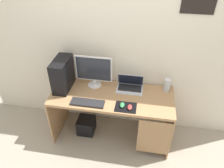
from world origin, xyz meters
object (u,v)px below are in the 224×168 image
(pc_tower, at_px, (63,74))
(mouse_right, at_px, (130,107))
(mouse_left, at_px, (122,105))
(laptop, at_px, (130,86))
(speaker, at_px, (167,85))
(monitor, at_px, (94,71))
(subwoofer, at_px, (86,125))
(keyboard, at_px, (87,103))

(pc_tower, xyz_separation_m, mouse_right, (0.92, -0.28, -0.19))
(mouse_left, bearing_deg, pc_tower, 162.90)
(laptop, xyz_separation_m, speaker, (0.48, 0.03, 0.05))
(laptop, bearing_deg, monitor, -178.23)
(monitor, xyz_separation_m, laptop, (0.49, 0.02, -0.19))
(mouse_right, relative_size, subwoofer, 0.39)
(pc_tower, relative_size, speaker, 2.37)
(speaker, relative_size, mouse_right, 1.86)
(pc_tower, distance_m, keyboard, 0.52)
(laptop, xyz_separation_m, mouse_left, (-0.05, -0.38, -0.02))
(speaker, bearing_deg, monitor, -177.14)
(pc_tower, relative_size, mouse_right, 4.42)
(mouse_right, distance_m, subwoofer, 0.93)
(subwoofer, bearing_deg, pc_tower, 165.41)
(pc_tower, bearing_deg, mouse_right, -16.86)
(monitor, relative_size, laptop, 1.38)
(keyboard, xyz_separation_m, mouse_left, (0.43, 0.02, 0.01))
(speaker, xyz_separation_m, subwoofer, (-1.09, -0.23, -0.71))
(monitor, xyz_separation_m, speaker, (0.97, 0.05, -0.15))
(pc_tower, relative_size, keyboard, 1.01)
(monitor, xyz_separation_m, subwoofer, (-0.11, -0.18, -0.86))
(laptop, bearing_deg, mouse_left, -98.25)
(mouse_left, bearing_deg, subwoofer, 161.65)
(monitor, bearing_deg, mouse_left, -40.02)
(monitor, height_order, keyboard, monitor)
(pc_tower, xyz_separation_m, laptop, (0.88, 0.12, -0.17))
(keyboard, relative_size, mouse_right, 4.38)
(mouse_left, distance_m, subwoofer, 0.86)
(monitor, bearing_deg, speaker, 2.86)
(pc_tower, relative_size, laptop, 1.21)
(mouse_left, relative_size, subwoofer, 0.39)
(pc_tower, bearing_deg, speaker, 6.59)
(monitor, xyz_separation_m, keyboard, (0.00, -0.38, -0.23))
(speaker, distance_m, subwoofer, 1.32)
(pc_tower, distance_m, speaker, 1.38)
(laptop, bearing_deg, speaker, 3.96)
(monitor, xyz_separation_m, mouse_left, (0.43, -0.36, -0.22))
(mouse_right, height_order, subwoofer, mouse_right)
(pc_tower, bearing_deg, mouse_left, -17.10)
(keyboard, bearing_deg, monitor, 90.38)
(mouse_left, bearing_deg, laptop, 81.75)
(monitor, distance_m, speaker, 0.98)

